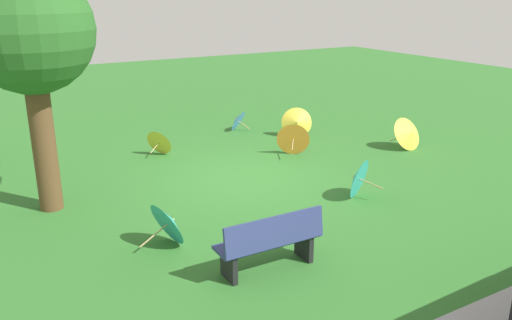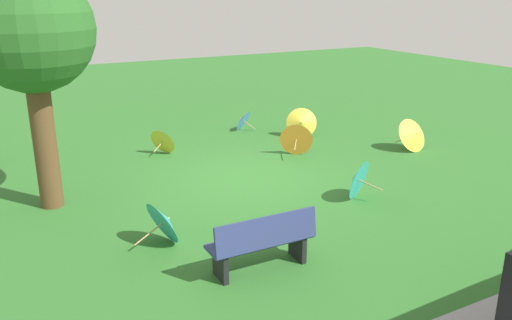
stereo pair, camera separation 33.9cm
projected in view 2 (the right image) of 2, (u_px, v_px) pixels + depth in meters
ground at (244, 179)px, 11.39m from camera, size 40.00×40.00×0.00m
park_bench at (263, 242)px, 7.56m from camera, size 1.61×0.50×0.90m
shade_tree at (31, 34)px, 9.01m from camera, size 2.21×2.21×4.38m
parasol_orange_0 at (296, 138)px, 12.96m from camera, size 0.85×0.89×0.83m
parasol_yellow_1 at (302, 123)px, 14.40m from camera, size 0.94×0.84×0.85m
parasol_yellow_3 at (164, 140)px, 13.05m from camera, size 0.72×0.78×0.68m
parasol_teal_0 at (356, 179)px, 10.23m from camera, size 0.85×0.81×0.81m
parasol_teal_2 at (165, 221)px, 8.43m from camera, size 0.86×0.86×0.78m
parasol_yellow_4 at (414, 134)px, 13.26m from camera, size 0.96×0.95×0.86m
parasol_blue_1 at (242, 120)px, 15.24m from camera, size 0.76×0.73×0.61m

